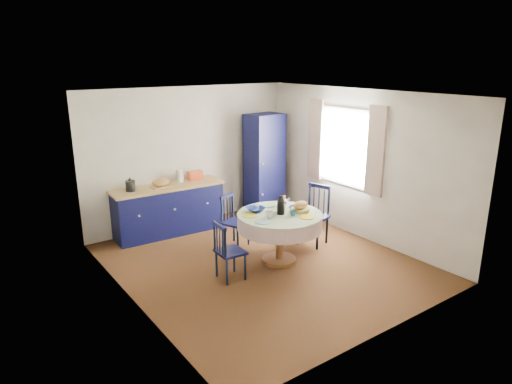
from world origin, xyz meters
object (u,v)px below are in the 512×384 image
at_px(chair_left, 228,251).
at_px(chair_far, 234,220).
at_px(pantry_cabinet, 264,165).
at_px(mug_a, 269,215).
at_px(mug_d, 256,207).
at_px(mug_c, 283,204).
at_px(chair_right, 314,215).
at_px(mug_b, 293,213).
at_px(kitchen_counter, 168,209).
at_px(dining_table, 280,221).
at_px(cobalt_bowl, 255,209).

xyz_separation_m(chair_left, chair_far, (0.71, 0.95, 0.01)).
height_order(pantry_cabinet, mug_a, pantry_cabinet).
bearing_deg(mug_d, mug_c, -12.33).
xyz_separation_m(chair_right, mug_b, (-0.82, -0.41, 0.31)).
bearing_deg(pantry_cabinet, chair_left, -141.33).
bearing_deg(mug_c, kitchen_counter, 120.66).
relative_size(mug_b, mug_c, 0.81).
relative_size(chair_left, chair_right, 0.85).
distance_m(chair_right, mug_a, 1.23).
relative_size(kitchen_counter, dining_table, 1.56).
bearing_deg(dining_table, mug_d, 122.42).
relative_size(dining_table, chair_right, 1.28).
xyz_separation_m(mug_a, mug_b, (0.34, -0.12, -0.01)).
bearing_deg(mug_c, dining_table, -135.29).
distance_m(kitchen_counter, chair_far, 1.30).
xyz_separation_m(kitchen_counter, chair_left, (-0.09, -2.10, -0.02)).
relative_size(mug_d, cobalt_bowl, 0.39).
distance_m(chair_right, cobalt_bowl, 1.18).
xyz_separation_m(chair_right, mug_c, (-0.67, 0.00, 0.31)).
height_order(chair_left, mug_d, mug_d).
distance_m(kitchen_counter, mug_a, 2.23).
relative_size(mug_a, mug_b, 1.34).
distance_m(dining_table, chair_far, 0.96).
xyz_separation_m(chair_far, mug_a, (-0.02, -0.97, 0.38)).
distance_m(chair_right, mug_d, 1.16).
relative_size(mug_a, cobalt_bowl, 0.45).
height_order(chair_far, mug_d, mug_d).
bearing_deg(chair_right, mug_c, -109.36).
relative_size(mug_b, cobalt_bowl, 0.34).
bearing_deg(cobalt_bowl, chair_right, -3.32).
relative_size(pantry_cabinet, chair_right, 2.00).
xyz_separation_m(kitchen_counter, mug_a, (0.60, -2.12, 0.36)).
height_order(mug_c, mug_d, mug_d).
bearing_deg(mug_a, kitchen_counter, 105.86).
height_order(kitchen_counter, dining_table, kitchen_counter).
xyz_separation_m(mug_b, cobalt_bowl, (-0.33, 0.48, -0.01)).
relative_size(dining_table, mug_d, 11.86).
distance_m(dining_table, mug_b, 0.26).
distance_m(dining_table, cobalt_bowl, 0.41).
height_order(mug_d, cobalt_bowl, mug_d).
bearing_deg(mug_d, chair_right, -5.02).
relative_size(chair_left, mug_c, 7.39).
height_order(mug_a, cobalt_bowl, mug_a).
height_order(pantry_cabinet, chair_left, pantry_cabinet).
height_order(kitchen_counter, mug_b, kitchen_counter).
xyz_separation_m(dining_table, mug_d, (-0.21, 0.32, 0.17)).
bearing_deg(mug_a, chair_left, 178.53).
bearing_deg(mug_d, mug_a, -96.42).
relative_size(pantry_cabinet, dining_table, 1.56).
bearing_deg(cobalt_bowl, chair_left, -154.26).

